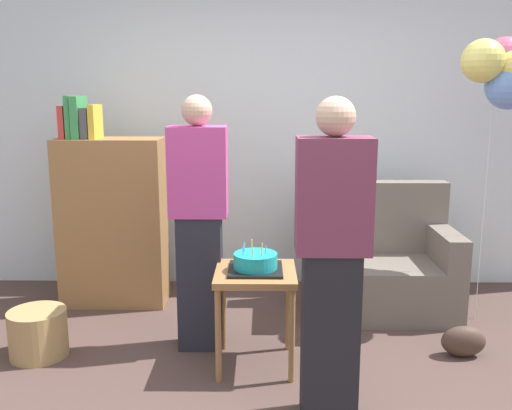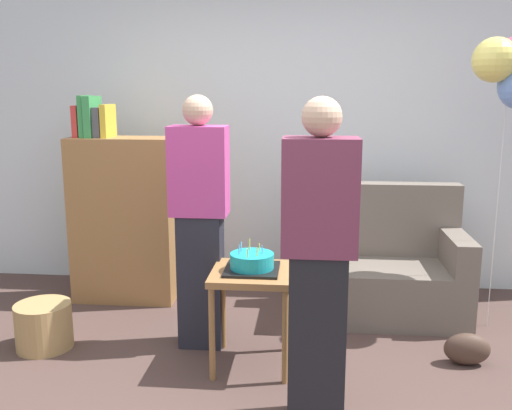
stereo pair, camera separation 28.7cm
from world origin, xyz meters
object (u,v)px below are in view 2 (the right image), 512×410
(couch, at_px, (388,269))
(wicker_basket, at_px, (44,326))
(person_holding_cake, at_px, (319,263))
(handbag, at_px, (467,349))
(bookshelf, at_px, (123,216))
(person_blowing_candles, at_px, (200,222))
(birthday_cake, at_px, (252,262))
(side_table, at_px, (252,285))

(couch, distance_m, wicker_basket, 2.45)
(person_holding_cake, bearing_deg, wicker_basket, -3.64)
(couch, height_order, handbag, couch)
(bookshelf, height_order, person_blowing_candles, person_blowing_candles)
(bookshelf, xyz_separation_m, birthday_cake, (1.13, -1.04, -0.03))
(wicker_basket, distance_m, handbag, 2.69)
(person_holding_cake, height_order, handbag, person_holding_cake)
(birthday_cake, bearing_deg, person_holding_cake, -55.21)
(bookshelf, height_order, person_holding_cake, person_holding_cake)
(side_table, relative_size, person_blowing_candles, 0.37)
(bookshelf, distance_m, person_blowing_candles, 1.11)
(birthday_cake, bearing_deg, couch, 44.84)
(side_table, distance_m, person_blowing_candles, 0.55)
(couch, bearing_deg, bookshelf, 176.75)
(person_holding_cake, height_order, wicker_basket, person_holding_cake)
(couch, bearing_deg, wicker_basket, -160.39)
(couch, relative_size, person_holding_cake, 0.67)
(birthday_cake, height_order, handbag, birthday_cake)
(couch, xyz_separation_m, handbag, (0.39, -0.80, -0.24))
(person_holding_cake, relative_size, handbag, 5.82)
(wicker_basket, bearing_deg, person_holding_cake, -20.32)
(person_holding_cake, xyz_separation_m, handbag, (0.93, 0.67, -0.73))
(birthday_cake, bearing_deg, side_table, 6.36)
(handbag, bearing_deg, wicker_basket, -179.51)
(couch, bearing_deg, person_blowing_candles, -152.65)
(birthday_cake, height_order, person_blowing_candles, person_blowing_candles)
(bookshelf, xyz_separation_m, handbag, (2.44, -0.91, -0.58))
(bookshelf, xyz_separation_m, person_holding_cake, (1.51, -1.59, 0.15))
(person_blowing_candles, bearing_deg, couch, 19.85)
(bookshelf, bearing_deg, person_blowing_candles, -45.44)
(couch, bearing_deg, person_holding_cake, -110.29)
(side_table, height_order, person_blowing_candles, person_blowing_candles)
(person_blowing_candles, xyz_separation_m, wicker_basket, (-1.02, -0.15, -0.68))
(wicker_basket, relative_size, handbag, 1.29)
(person_holding_cake, bearing_deg, person_blowing_candles, -30.68)
(person_holding_cake, xyz_separation_m, wicker_basket, (-1.76, 0.65, -0.68))
(handbag, bearing_deg, person_holding_cake, -144.09)
(couch, height_order, person_blowing_candles, person_blowing_candles)
(side_table, bearing_deg, person_holding_cake, -55.21)
(bookshelf, relative_size, birthday_cake, 5.05)
(side_table, xyz_separation_m, wicker_basket, (-1.38, 0.10, -0.36))
(birthday_cake, relative_size, person_blowing_candles, 0.20)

